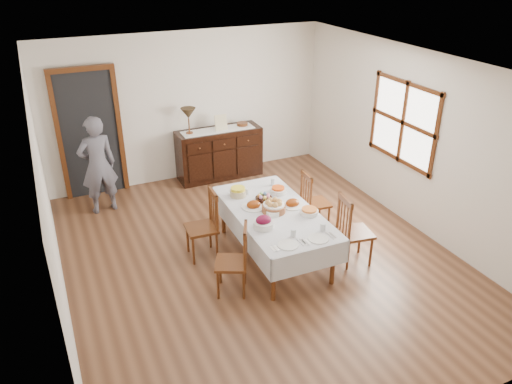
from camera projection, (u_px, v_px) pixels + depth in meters
name	position (u px, v px, depth m)	size (l,w,h in m)	color
ground	(259.00, 257.00, 6.86)	(6.00, 6.00, 0.00)	brown
room_shell	(235.00, 136.00, 6.42)	(5.02, 6.02, 2.65)	white
dining_table	(274.00, 217.00, 6.61)	(1.07, 2.05, 0.70)	silver
chair_left_near	(235.00, 259.00, 5.98)	(0.51, 0.51, 0.92)	#502710
chair_left_far	(205.00, 224.00, 6.69)	(0.43, 0.43, 0.97)	#502710
chair_right_near	(352.00, 230.00, 6.54)	(0.47, 0.47, 0.98)	#502710
chair_right_far	(313.00, 200.00, 7.38)	(0.41, 0.41, 0.90)	#502710
sideboard	(219.00, 153.00, 9.04)	(1.52, 0.55, 0.91)	black
person	(97.00, 162.00, 7.70)	(0.53, 0.34, 1.68)	#595763
bread_basket	(274.00, 207.00, 6.53)	(0.31, 0.31, 0.17)	brown
egg_basket	(264.00, 198.00, 6.82)	(0.24, 0.24, 0.11)	black
ham_platter_a	(254.00, 205.00, 6.66)	(0.32, 0.32, 0.11)	silver
ham_platter_b	(292.00, 203.00, 6.71)	(0.33, 0.33, 0.11)	silver
beet_bowl	(264.00, 223.00, 6.17)	(0.26, 0.26, 0.16)	silver
carrot_bowl	(278.00, 190.00, 7.03)	(0.23, 0.23, 0.10)	silver
pineapple_bowl	(238.00, 192.00, 6.95)	(0.23, 0.23, 0.13)	tan
casserole_dish	(309.00, 211.00, 6.49)	(0.24, 0.24, 0.08)	silver
butter_dish	(273.00, 214.00, 6.42)	(0.14, 0.09, 0.07)	silver
setting_left	(289.00, 241.00, 5.88)	(0.42, 0.31, 0.10)	silver
setting_right	(319.00, 235.00, 6.00)	(0.42, 0.31, 0.10)	silver
glass_far_a	(247.00, 191.00, 7.00)	(0.06, 0.06, 0.09)	silver
glass_far_b	(273.00, 182.00, 7.25)	(0.06, 0.06, 0.11)	silver
runner	(218.00, 130.00, 8.81)	(1.30, 0.35, 0.01)	white
table_lamp	(188.00, 114.00, 8.49)	(0.26, 0.26, 0.46)	brown
picture_frame	(221.00, 123.00, 8.75)	(0.22, 0.08, 0.28)	beige
deco_bowl	(242.00, 124.00, 9.01)	(0.20, 0.20, 0.06)	#502710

